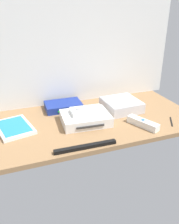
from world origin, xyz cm
name	(u,v)px	position (x,y,z in cm)	size (l,w,h in cm)	color
ground_plane	(90,122)	(0.00, 0.00, -1.00)	(100.00, 48.00, 2.00)	#936D47
back_wall	(72,41)	(0.00, 24.60, 32.00)	(110.00, 1.20, 64.00)	silver
game_console	(85,118)	(-2.65, -1.93, 2.20)	(22.16, 17.71, 4.40)	white
mini_computer	(121,105)	(18.93, 5.23, 2.64)	(17.65, 17.65, 5.30)	silver
game_case	(14,127)	(-33.29, 3.03, 0.76)	(17.34, 21.47, 1.56)	white
network_router	(63,106)	(-8.16, 16.18, 1.70)	(18.36, 12.79, 3.40)	navy
remote_wand	(143,123)	(19.67, -13.83, 1.51)	(9.19, 15.01, 3.40)	white
remote_classic_pad	(87,111)	(-1.66, -1.16, 5.41)	(14.90, 8.93, 2.40)	white
sensor_bar	(86,147)	(-9.45, -21.54, 0.70)	(24.00, 1.80, 1.40)	black
stylus_pen	(171,121)	(34.19, -14.80, 0.35)	(0.70, 0.70, 9.00)	black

